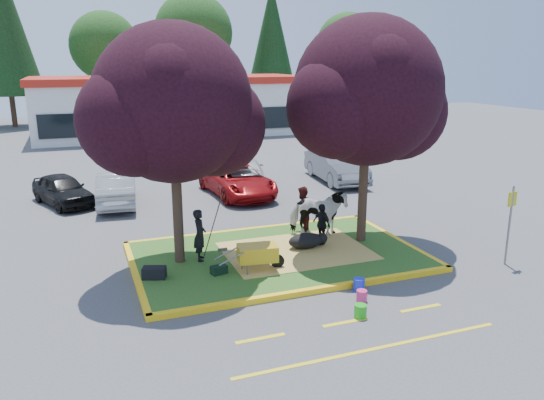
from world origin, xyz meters
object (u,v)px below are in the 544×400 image
object	(u,v)px
wheelbarrow	(258,253)
bucket_green	(360,311)
bucket_blue	(359,284)
car_silver	(117,188)
sign_post	(510,217)
handler	(200,235)
cow	(318,213)
calf	(306,241)
car_black	(63,190)
bucket_pink	(362,296)

from	to	relation	value
wheelbarrow	bucket_green	xyz separation A→B (m)	(1.39, -3.08, -0.49)
bucket_blue	car_silver	size ratio (longest dim) A/B	0.08
sign_post	bucket_green	world-z (taller)	sign_post
handler	bucket_green	size ratio (longest dim) A/B	4.91
cow	calf	distance (m)	1.38
calf	handler	bearing A→B (deg)	175.37
handler	wheelbarrow	size ratio (longest dim) A/B	0.79
sign_post	handler	bearing A→B (deg)	152.14
wheelbarrow	car_silver	xyz separation A→B (m)	(-2.93, 8.81, 0.03)
bucket_blue	car_black	bearing A→B (deg)	121.80
wheelbarrow	bucket_green	world-z (taller)	wheelbarrow
calf	bucket_green	bearing A→B (deg)	-98.67
calf	wheelbarrow	size ratio (longest dim) A/B	0.57
wheelbarrow	car_silver	distance (m)	9.29
cow	bucket_pink	bearing A→B (deg)	-169.96
cow	bucket_pink	world-z (taller)	cow
handler	wheelbarrow	distance (m)	1.85
bucket_blue	car_silver	xyz separation A→B (m)	(-5.02, 10.61, 0.52)
car_silver	bucket_pink	bearing A→B (deg)	119.07
cow	bucket_blue	xyz separation A→B (m)	(-0.67, -3.88, -0.76)
calf	wheelbarrow	world-z (taller)	wheelbarrow
sign_post	car_black	distance (m)	16.40
bucket_green	bucket_blue	distance (m)	1.47
calf	bucket_pink	bearing A→B (deg)	-92.88
calf	car_silver	distance (m)	9.08
handler	car_black	world-z (taller)	handler
bucket_blue	car_black	xyz separation A→B (m)	(-7.06, 11.39, 0.46)
handler	bucket_pink	distance (m)	4.88
car_silver	wheelbarrow	bearing A→B (deg)	114.38
car_black	car_silver	xyz separation A→B (m)	(2.04, -0.79, 0.06)
wheelbarrow	sign_post	bearing A→B (deg)	-5.42
wheelbarrow	bucket_green	bearing A→B (deg)	-57.32
cow	bucket_blue	world-z (taller)	cow
bucket_pink	car_silver	xyz separation A→B (m)	(-4.77, 11.18, 0.53)
car_silver	handler	bearing A→B (deg)	108.39
bucket_pink	car_silver	distance (m)	12.17
cow	calf	size ratio (longest dim) A/B	1.68
car_black	cow	bearing A→B (deg)	-66.36
handler	bucket_pink	bearing A→B (deg)	-128.94
bucket_pink	bucket_blue	size ratio (longest dim) A/B	0.89
cow	calf	bearing A→B (deg)	159.99
sign_post	bucket_blue	world-z (taller)	sign_post
calf	handler	world-z (taller)	handler
calf	car_black	world-z (taller)	car_black
car_silver	sign_post	bearing A→B (deg)	139.05
sign_post	bucket_pink	bearing A→B (deg)	179.93
cow	sign_post	bearing A→B (deg)	-110.72
wheelbarrow	bucket_green	distance (m)	3.42
calf	sign_post	distance (m)	5.82
bucket_blue	sign_post	bearing A→B (deg)	1.19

